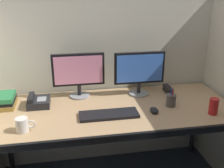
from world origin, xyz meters
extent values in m
cube|color=beige|center=(0.00, 0.74, 0.78)|extent=(2.20, 0.05, 1.55)
cube|color=tan|center=(0.00, 0.30, 0.72)|extent=(1.90, 0.80, 0.04)
cube|color=black|center=(0.00, -0.09, 0.72)|extent=(1.90, 0.02, 0.05)
cylinder|color=black|center=(-0.89, 0.64, 0.35)|extent=(0.04, 0.04, 0.70)
cylinder|color=black|center=(0.89, 0.64, 0.35)|extent=(0.04, 0.04, 0.70)
cylinder|color=gray|center=(-0.24, 0.58, 0.75)|extent=(0.17, 0.17, 0.01)
cylinder|color=black|center=(-0.24, 0.58, 0.80)|extent=(0.03, 0.03, 0.09)
cube|color=black|center=(-0.24, 0.58, 0.98)|extent=(0.43, 0.03, 0.27)
cube|color=pink|center=(-0.24, 0.56, 0.98)|extent=(0.39, 0.01, 0.23)
cylinder|color=gray|center=(0.27, 0.54, 0.75)|extent=(0.17, 0.17, 0.01)
cylinder|color=black|center=(0.27, 0.54, 0.80)|extent=(0.03, 0.03, 0.09)
cube|color=black|center=(0.27, 0.54, 0.98)|extent=(0.43, 0.03, 0.27)
cube|color=#3F72D8|center=(0.27, 0.52, 0.98)|extent=(0.39, 0.01, 0.23)
cube|color=black|center=(-0.05, 0.18, 0.75)|extent=(0.43, 0.15, 0.02)
ellipsoid|color=black|center=(0.29, 0.18, 0.76)|extent=(0.06, 0.10, 0.03)
cylinder|color=#59595B|center=(0.29, 0.19, 0.77)|extent=(0.01, 0.01, 0.01)
cylinder|color=#4C4742|center=(0.45, 0.26, 0.79)|extent=(0.08, 0.08, 0.09)
cylinder|color=red|center=(0.46, 0.25, 0.82)|extent=(0.01, 0.01, 0.13)
cylinder|color=#263FB2|center=(0.45, 0.26, 0.82)|extent=(0.01, 0.01, 0.14)
cylinder|color=black|center=(0.46, 0.26, 0.82)|extent=(0.01, 0.01, 0.13)
cylinder|color=silver|center=(-0.64, 0.06, 0.79)|extent=(0.08, 0.08, 0.09)
torus|color=silver|center=(-0.58, 0.06, 0.79)|extent=(0.06, 0.01, 0.06)
cube|color=black|center=(-0.57, 0.45, 0.77)|extent=(0.17, 0.19, 0.06)
cube|color=black|center=(-0.62, 0.45, 0.81)|extent=(0.04, 0.17, 0.03)
cube|color=gray|center=(-0.54, 0.44, 0.80)|extent=(0.07, 0.09, 0.00)
cube|color=black|center=(0.53, 0.52, 0.77)|extent=(0.04, 0.15, 0.06)
cube|color=olive|center=(-0.82, 0.47, 0.76)|extent=(0.15, 0.21, 0.03)
cube|color=black|center=(-0.83, 0.48, 0.79)|extent=(0.15, 0.21, 0.03)
cube|color=#26723F|center=(-0.83, 0.48, 0.82)|extent=(0.15, 0.21, 0.04)
cylinder|color=red|center=(0.71, 0.08, 0.80)|extent=(0.07, 0.07, 0.12)
camera|label=1|loc=(-0.32, -1.49, 1.63)|focal=41.91mm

